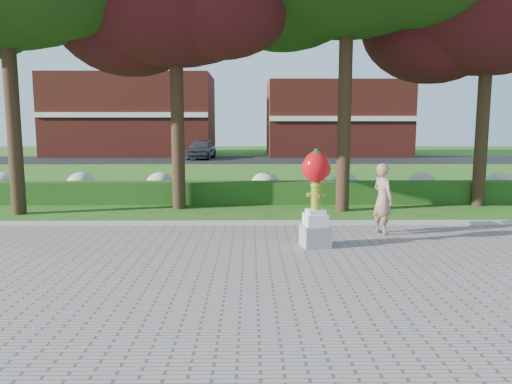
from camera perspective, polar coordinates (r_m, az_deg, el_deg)
ground at (r=11.27m, az=-2.88°, el=-7.09°), size 100.00×100.00×0.00m
walkway at (r=7.47m, az=-4.12°, el=-14.95°), size 40.00×14.00×0.04m
curb at (r=14.17m, az=-2.41°, el=-3.63°), size 40.00×0.18×0.15m
lawn_hedge at (r=18.05m, az=-2.03°, el=-0.06°), size 24.00×0.70×0.80m
hydrangea_row at (r=19.02m, az=-0.24°, el=0.82°), size 20.10×1.10×0.99m
street at (r=38.98m, az=-1.28°, el=3.72°), size 50.00×8.00×0.02m
building_left at (r=46.07m, az=-13.88°, el=8.49°), size 14.00×8.00×7.00m
building_right at (r=45.50m, az=9.03°, el=8.26°), size 12.00×8.00×6.40m
tree_far_right at (r=19.60m, az=24.81°, el=19.18°), size 7.88×6.72×10.21m
hydrant_sculpture at (r=11.60m, az=6.86°, el=-0.38°), size 0.72×0.72×2.29m
woman at (r=13.30m, az=14.29°, el=-0.76°), size 0.67×0.79×1.84m
parked_car at (r=40.11m, az=-6.25°, el=4.92°), size 2.27×4.74×1.56m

